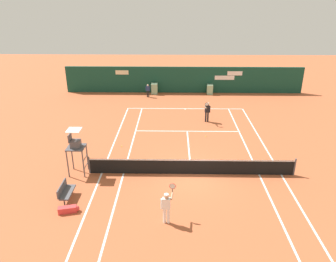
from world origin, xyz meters
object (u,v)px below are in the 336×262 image
equipment_bag (69,209)px  player_near_side (167,205)px  player_on_baseline (207,110)px  tennis_ball_mid_court (206,136)px  umpire_chair (76,145)px  player_bench (65,191)px  tennis_ball_near_service_line (122,146)px  ball_kid_centre_post (148,90)px

equipment_bag → player_near_side: player_near_side is taller
player_on_baseline → tennis_ball_mid_court: size_ratio=27.32×
player_near_side → tennis_ball_mid_court: player_near_side is taller
umpire_chair → player_on_baseline: bearing=135.3°
player_bench → tennis_ball_near_service_line: (1.93, 6.22, -0.48)m
player_bench → tennis_ball_mid_court: 11.31m
equipment_bag → ball_kid_centre_post: size_ratio=0.76×
player_near_side → tennis_ball_near_service_line: (-3.30, 7.96, -0.92)m
umpire_chair → player_near_side: (5.31, -4.38, -0.86)m
player_near_side → umpire_chair: bearing=146.2°
player_on_baseline → ball_kid_centre_post: (-5.38, 6.81, -0.22)m
tennis_ball_near_service_line → tennis_ball_mid_court: bearing=16.9°
ball_kid_centre_post → tennis_ball_mid_court: bearing=116.6°
tennis_ball_near_service_line → umpire_chair: bearing=-119.3°
player_near_side → player_bench: bearing=167.3°
player_on_baseline → player_near_side: player_on_baseline is taller
player_bench → ball_kid_centre_post: (2.88, 17.90, 0.26)m
player_bench → equipment_bag: size_ratio=1.35×
player_on_baseline → equipment_bag: bearing=46.6°
tennis_ball_mid_court → player_bench: bearing=-134.6°
player_near_side → ball_kid_centre_post: (-2.35, 19.64, -0.19)m
player_bench → player_on_baseline: bearing=143.3°
player_on_baseline → tennis_ball_near_service_line: (-6.33, -4.86, -0.95)m
equipment_bag → tennis_ball_near_service_line: size_ratio=14.96×
ball_kid_centre_post → tennis_ball_mid_court: 11.10m
player_bench → tennis_ball_mid_court: bearing=135.4°
player_on_baseline → tennis_ball_near_service_line: bearing=26.7°
umpire_chair → ball_kid_centre_post: size_ratio=2.09×
umpire_chair → tennis_ball_mid_court: size_ratio=41.08×
umpire_chair → tennis_ball_mid_court: 9.82m
player_bench → tennis_ball_mid_court: (7.93, 8.05, -0.48)m
equipment_bag → ball_kid_centre_post: (2.40, 18.96, 0.61)m
equipment_bag → tennis_ball_near_service_line: (1.45, 7.29, -0.13)m
equipment_bag → player_on_baseline: player_on_baseline is taller
equipment_bag → ball_kid_centre_post: 19.12m
player_bench → equipment_bag: bearing=24.5°
umpire_chair → player_near_side: 6.94m
umpire_chair → player_near_side: size_ratio=1.54×
player_on_baseline → ball_kid_centre_post: 8.69m
equipment_bag → tennis_ball_mid_court: bearing=50.7°
player_on_baseline → umpire_chair: bearing=34.5°
equipment_bag → player_near_side: 4.86m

